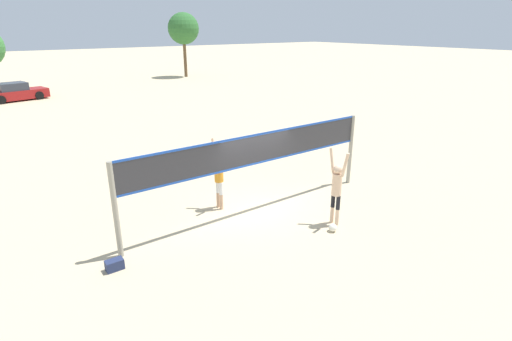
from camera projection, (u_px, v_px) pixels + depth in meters
The scene contains 8 objects.
ground_plane at pixel (256, 212), 12.58m from camera, with size 200.00×200.00×0.00m, color #C6B28C.
volleyball_net at pixel (256, 158), 11.97m from camera, with size 8.70×0.14×2.55m.
player_spiker at pixel (337, 186), 11.45m from camera, with size 0.28×0.72×2.28m.
player_blocker at pixel (219, 173), 12.47m from camera, with size 0.28×0.72×2.26m.
volleyball at pixel (333, 228), 11.37m from camera, with size 0.24×0.24×0.24m.
gear_bag at pixel (115, 265), 9.59m from camera, with size 0.42×0.25×0.26m.
parked_car_near at pixel (15, 93), 31.04m from camera, with size 4.66×2.61×1.40m.
tree_right_cluster at pixel (183, 29), 44.03m from camera, with size 3.41×3.41×6.93m.
Camera 1 is at (-6.75, -9.15, 5.54)m, focal length 28.00 mm.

